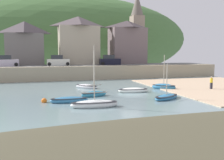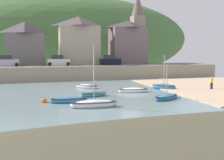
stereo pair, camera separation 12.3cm
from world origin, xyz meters
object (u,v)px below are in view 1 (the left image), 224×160
(waterfront_building_right, at_px, (127,42))
(sailboat_blue_trim, at_px, (166,97))
(waterfront_building_centre, at_px, (78,40))
(person_on_slipway, at_px, (211,82))
(motorboat_with_cabin, at_px, (164,87))
(sailboat_tall_mast, at_px, (69,100))
(waterfront_building_left, at_px, (25,43))
(parked_car_end_of_row, at_px, (110,61))
(parked_car_by_wall, at_px, (58,61))
(sailboat_white_hull, at_px, (94,94))
(parked_car_near_slipway, at_px, (6,62))
(rowboat_small_beached, at_px, (133,90))
(mooring_buoy, at_px, (44,101))
(dinghy_open_wooden, at_px, (87,86))
(fishing_boat_green, at_px, (94,104))
(church_with_spire, at_px, (137,27))

(waterfront_building_right, relative_size, sailboat_blue_trim, 2.37)
(waterfront_building_centre, relative_size, waterfront_building_right, 1.05)
(sailboat_blue_trim, bearing_deg, person_on_slipway, -3.99)
(motorboat_with_cabin, relative_size, sailboat_tall_mast, 1.27)
(waterfront_building_left, distance_m, motorboat_with_cabin, 29.75)
(parked_car_end_of_row, bearing_deg, parked_car_by_wall, -175.15)
(sailboat_tall_mast, distance_m, sailboat_white_hull, 3.97)
(motorboat_with_cabin, xyz_separation_m, sailboat_white_hull, (-10.08, -2.90, -0.03))
(sailboat_blue_trim, height_order, parked_car_near_slipway, parked_car_near_slipway)
(motorboat_with_cabin, bearing_deg, sailboat_tall_mast, -115.91)
(rowboat_small_beached, xyz_separation_m, mooring_buoy, (-10.53, -3.39, -0.07))
(waterfront_building_right, xyz_separation_m, parked_car_end_of_row, (-5.25, -4.50, -3.92))
(waterfront_building_centre, relative_size, person_on_slipway, 6.04)
(sailboat_white_hull, height_order, mooring_buoy, sailboat_white_hull)
(motorboat_with_cabin, distance_m, dinghy_open_wooden, 10.37)
(rowboat_small_beached, relative_size, parked_car_near_slipway, 0.93)
(motorboat_with_cabin, bearing_deg, fishing_boat_green, -102.26)
(motorboat_with_cabin, bearing_deg, waterfront_building_left, 170.47)
(parked_car_end_of_row, bearing_deg, parked_car_near_slipway, -175.15)
(sailboat_white_hull, bearing_deg, mooring_buoy, -174.63)
(fishing_boat_green, distance_m, mooring_buoy, 5.42)
(waterfront_building_left, xyz_separation_m, sailboat_white_hull, (8.24, -25.45, -6.44))
(sailboat_blue_trim, height_order, parked_car_end_of_row, parked_car_end_of_row)
(sailboat_blue_trim, distance_m, parked_car_end_of_row, 24.81)
(rowboat_small_beached, height_order, person_on_slipway, person_on_slipway)
(waterfront_building_right, xyz_separation_m, sailboat_white_hull, (-12.96, -25.45, -6.85))
(motorboat_with_cabin, relative_size, sailboat_white_hull, 0.90)
(rowboat_small_beached, distance_m, fishing_boat_green, 9.21)
(waterfront_building_right, height_order, fishing_boat_green, waterfront_building_right)
(rowboat_small_beached, height_order, parked_car_near_slipway, parked_car_near_slipway)
(dinghy_open_wooden, relative_size, sailboat_blue_trim, 0.84)
(person_on_slipway, distance_m, mooring_buoy, 21.27)
(waterfront_building_right, distance_m, sailboat_white_hull, 29.37)
(waterfront_building_left, xyz_separation_m, mooring_buoy, (2.90, -27.43, -6.55))
(parked_car_by_wall, height_order, parked_car_end_of_row, same)
(sailboat_blue_trim, bearing_deg, dinghy_open_wooden, 92.39)
(sailboat_white_hull, distance_m, parked_car_near_slipway, 23.98)
(church_with_spire, xyz_separation_m, sailboat_blue_trim, (-9.93, -33.12, -10.57))
(dinghy_open_wooden, bearing_deg, church_with_spire, 100.04)
(sailboat_tall_mast, height_order, fishing_boat_green, fishing_boat_green)
(parked_car_near_slipway, bearing_deg, parked_car_end_of_row, -1.58)
(motorboat_with_cabin, relative_size, parked_car_end_of_row, 1.11)
(rowboat_small_beached, bearing_deg, parked_car_near_slipway, 135.50)
(sailboat_white_hull, distance_m, sailboat_blue_trim, 7.83)
(dinghy_open_wooden, bearing_deg, parked_car_end_of_row, 108.80)
(fishing_boat_green, relative_size, mooring_buoy, 10.62)
(sailboat_tall_mast, distance_m, dinghy_open_wooden, 9.79)
(waterfront_building_right, relative_size, rowboat_small_beached, 2.42)
(fishing_boat_green, xyz_separation_m, parked_car_near_slipway, (-10.21, 26.27, 2.93))
(church_with_spire, bearing_deg, waterfront_building_right, -134.24)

